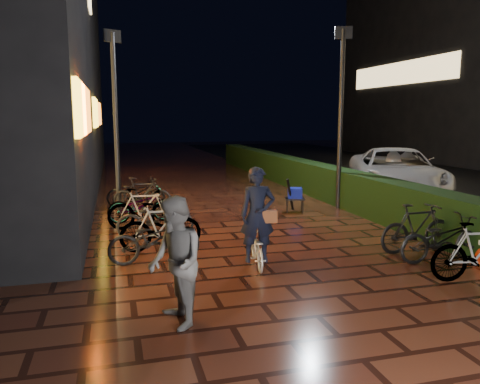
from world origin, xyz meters
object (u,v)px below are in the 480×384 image
object	(u,v)px
bystander_person	(175,262)
van	(396,173)
traffic_barrier	(463,238)
cyclist	(257,230)
cart_assembly	(294,194)

from	to	relation	value
bystander_person	van	xyz separation A→B (m)	(7.82, 7.42, -0.02)
van	bystander_person	bearing A→B (deg)	-112.83
bystander_person	traffic_barrier	world-z (taller)	bystander_person
bystander_person	traffic_barrier	xyz separation A→B (m)	(5.40, 1.58, -0.47)
cyclist	traffic_barrier	distance (m)	3.83
traffic_barrier	van	bearing A→B (deg)	67.44
cyclist	traffic_barrier	bearing A→B (deg)	-4.64
bystander_person	cyclist	bearing A→B (deg)	130.55
van	cyclist	bearing A→B (deg)	-114.72
bystander_person	cyclist	xyz separation A→B (m)	(1.59, 1.89, -0.16)
van	cyclist	xyz separation A→B (m)	(-6.23, -5.53, -0.14)
traffic_barrier	cyclist	bearing A→B (deg)	175.36
traffic_barrier	cart_assembly	world-z (taller)	cart_assembly
traffic_barrier	cart_assembly	distance (m)	4.62
cyclist	cart_assembly	size ratio (longest dim) A/B	1.80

